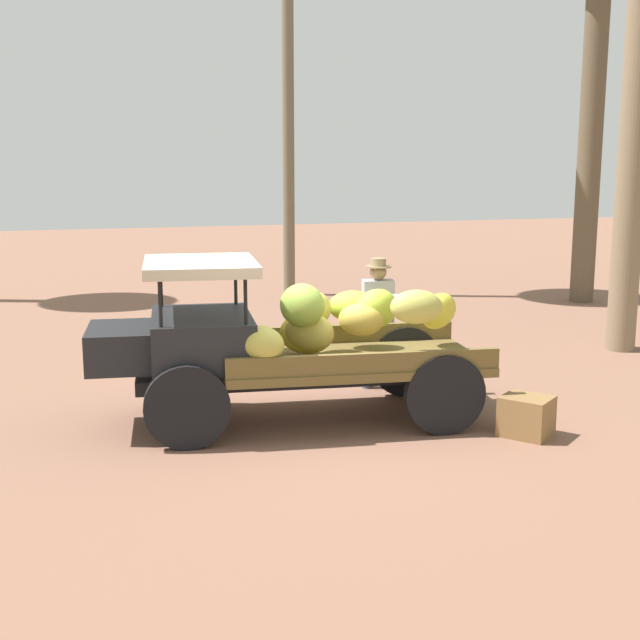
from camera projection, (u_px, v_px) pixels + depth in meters
name	position (u px, v px, depth m)	size (l,w,h in m)	color
ground_plane	(292.00, 418.00, 9.89)	(60.00, 60.00, 0.00)	brown
truck	(276.00, 341.00, 9.62)	(4.59, 2.21, 1.89)	black
farmer	(378.00, 315.00, 11.06)	(0.52, 0.49, 1.73)	#4E6072
wooden_crate	(526.00, 416.00, 9.23)	(0.46, 0.52, 0.44)	olive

